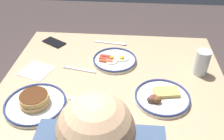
{
  "coord_description": "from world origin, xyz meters",
  "views": [
    {
      "loc": [
        -0.07,
        1.03,
        1.55
      ],
      "look_at": [
        0.01,
        -0.01,
        0.79
      ],
      "focal_mm": 40.47,
      "sensor_mm": 36.0,
      "label": 1
    }
  ],
  "objects_px": {
    "paper_napkin": "(36,71)",
    "butter_knife": "(92,99)",
    "plate_center_pancakes": "(162,97)",
    "plate_far_companion": "(35,102)",
    "tea_spoon": "(115,43)",
    "fork_near": "(79,69)",
    "cell_phone": "(54,42)",
    "drinking_glass": "(202,64)",
    "plate_near_main": "(115,60)"
  },
  "relations": [
    {
      "from": "paper_napkin",
      "to": "butter_knife",
      "type": "relative_size",
      "value": 0.68
    },
    {
      "from": "plate_center_pancakes",
      "to": "plate_far_companion",
      "type": "relative_size",
      "value": 0.93
    },
    {
      "from": "tea_spoon",
      "to": "fork_near",
      "type": "bearing_deg",
      "value": 59.53
    },
    {
      "from": "cell_phone",
      "to": "fork_near",
      "type": "xyz_separation_m",
      "value": [
        -0.21,
        0.27,
        -0.0
      ]
    },
    {
      "from": "drinking_glass",
      "to": "cell_phone",
      "type": "relative_size",
      "value": 0.94
    },
    {
      "from": "plate_near_main",
      "to": "plate_far_companion",
      "type": "bearing_deg",
      "value": 49.33
    },
    {
      "from": "fork_near",
      "to": "butter_knife",
      "type": "distance_m",
      "value": 0.25
    },
    {
      "from": "cell_phone",
      "to": "fork_near",
      "type": "distance_m",
      "value": 0.34
    },
    {
      "from": "plate_far_companion",
      "to": "butter_knife",
      "type": "relative_size",
      "value": 1.25
    },
    {
      "from": "plate_center_pancakes",
      "to": "tea_spoon",
      "type": "height_order",
      "value": "plate_center_pancakes"
    },
    {
      "from": "plate_center_pancakes",
      "to": "fork_near",
      "type": "bearing_deg",
      "value": -25.25
    },
    {
      "from": "plate_far_companion",
      "to": "butter_knife",
      "type": "bearing_deg",
      "value": -166.07
    },
    {
      "from": "plate_center_pancakes",
      "to": "drinking_glass",
      "type": "relative_size",
      "value": 1.91
    },
    {
      "from": "drinking_glass",
      "to": "cell_phone",
      "type": "distance_m",
      "value": 0.88
    },
    {
      "from": "cell_phone",
      "to": "paper_napkin",
      "type": "relative_size",
      "value": 0.96
    },
    {
      "from": "plate_far_companion",
      "to": "tea_spoon",
      "type": "height_order",
      "value": "plate_far_companion"
    },
    {
      "from": "cell_phone",
      "to": "plate_far_companion",
      "type": "bearing_deg",
      "value": 129.29
    },
    {
      "from": "plate_center_pancakes",
      "to": "drinking_glass",
      "type": "bearing_deg",
      "value": -134.04
    },
    {
      "from": "plate_center_pancakes",
      "to": "tea_spoon",
      "type": "distance_m",
      "value": 0.55
    },
    {
      "from": "paper_napkin",
      "to": "tea_spoon",
      "type": "height_order",
      "value": "tea_spoon"
    },
    {
      "from": "drinking_glass",
      "to": "butter_knife",
      "type": "xyz_separation_m",
      "value": [
        0.53,
        0.25,
        -0.06
      ]
    },
    {
      "from": "plate_far_companion",
      "to": "paper_napkin",
      "type": "bearing_deg",
      "value": -72.1
    },
    {
      "from": "paper_napkin",
      "to": "fork_near",
      "type": "xyz_separation_m",
      "value": [
        -0.23,
        -0.03,
        0.0
      ]
    },
    {
      "from": "plate_far_companion",
      "to": "plate_near_main",
      "type": "bearing_deg",
      "value": -130.67
    },
    {
      "from": "fork_near",
      "to": "tea_spoon",
      "type": "bearing_deg",
      "value": -120.47
    },
    {
      "from": "plate_near_main",
      "to": "plate_far_companion",
      "type": "relative_size",
      "value": 0.89
    },
    {
      "from": "plate_center_pancakes",
      "to": "fork_near",
      "type": "height_order",
      "value": "plate_center_pancakes"
    },
    {
      "from": "drinking_glass",
      "to": "cell_phone",
      "type": "xyz_separation_m",
      "value": [
        0.85,
        -0.25,
        -0.06
      ]
    },
    {
      "from": "drinking_glass",
      "to": "paper_napkin",
      "type": "relative_size",
      "value": 0.9
    },
    {
      "from": "plate_center_pancakes",
      "to": "plate_far_companion",
      "type": "distance_m",
      "value": 0.57
    },
    {
      "from": "drinking_glass",
      "to": "fork_near",
      "type": "bearing_deg",
      "value": 2.04
    },
    {
      "from": "cell_phone",
      "to": "butter_knife",
      "type": "relative_size",
      "value": 0.65
    },
    {
      "from": "plate_near_main",
      "to": "tea_spoon",
      "type": "bearing_deg",
      "value": -86.51
    },
    {
      "from": "plate_far_companion",
      "to": "cell_phone",
      "type": "relative_size",
      "value": 1.91
    },
    {
      "from": "drinking_glass",
      "to": "tea_spoon",
      "type": "height_order",
      "value": "drinking_glass"
    },
    {
      "from": "plate_near_main",
      "to": "plate_center_pancakes",
      "type": "height_order",
      "value": "plate_center_pancakes"
    },
    {
      "from": "butter_knife",
      "to": "tea_spoon",
      "type": "distance_m",
      "value": 0.52
    },
    {
      "from": "plate_near_main",
      "to": "fork_near",
      "type": "bearing_deg",
      "value": 26.75
    },
    {
      "from": "butter_knife",
      "to": "tea_spoon",
      "type": "relative_size",
      "value": 1.1
    },
    {
      "from": "plate_near_main",
      "to": "paper_napkin",
      "type": "xyz_separation_m",
      "value": [
        0.41,
        0.12,
        -0.01
      ]
    },
    {
      "from": "paper_napkin",
      "to": "tea_spoon",
      "type": "relative_size",
      "value": 0.74
    },
    {
      "from": "paper_napkin",
      "to": "tea_spoon",
      "type": "bearing_deg",
      "value": -141.09
    },
    {
      "from": "cell_phone",
      "to": "tea_spoon",
      "type": "distance_m",
      "value": 0.38
    },
    {
      "from": "plate_far_companion",
      "to": "tea_spoon",
      "type": "bearing_deg",
      "value": -118.51
    },
    {
      "from": "drinking_glass",
      "to": "fork_near",
      "type": "height_order",
      "value": "drinking_glass"
    },
    {
      "from": "drinking_glass",
      "to": "butter_knife",
      "type": "relative_size",
      "value": 0.61
    },
    {
      "from": "paper_napkin",
      "to": "tea_spoon",
      "type": "xyz_separation_m",
      "value": [
        -0.4,
        -0.32,
        0.0
      ]
    },
    {
      "from": "paper_napkin",
      "to": "butter_knife",
      "type": "height_order",
      "value": "butter_knife"
    },
    {
      "from": "drinking_glass",
      "to": "tea_spoon",
      "type": "distance_m",
      "value": 0.54
    },
    {
      "from": "cell_phone",
      "to": "plate_near_main",
      "type": "bearing_deg",
      "value": -172.12
    }
  ]
}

